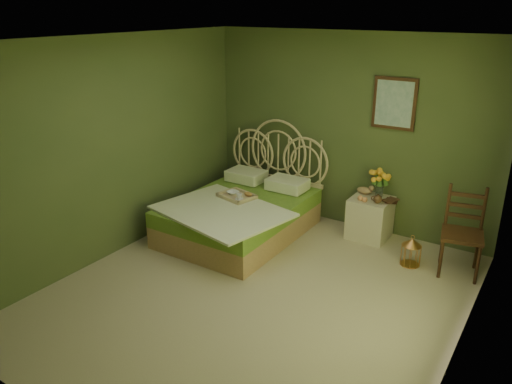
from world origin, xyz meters
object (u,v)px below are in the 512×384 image
Objects in this scene: bed at (242,212)px; chair at (465,226)px; nightstand at (371,212)px; birdcage at (411,252)px.

bed reaches higher than chair.
nightstand is at bearing 155.40° from chair.
nightstand is 2.84× the size of birdcage.
chair is at bearing 20.46° from birdcage.
chair reaches higher than birdcage.
birdcage is (-0.51, -0.19, -0.39)m from chair.
birdcage is at bearing 9.01° from bed.
chair is 2.92× the size of birdcage.
chair is (2.69, 0.54, 0.26)m from bed.
nightstand is at bearing 145.46° from birdcage.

